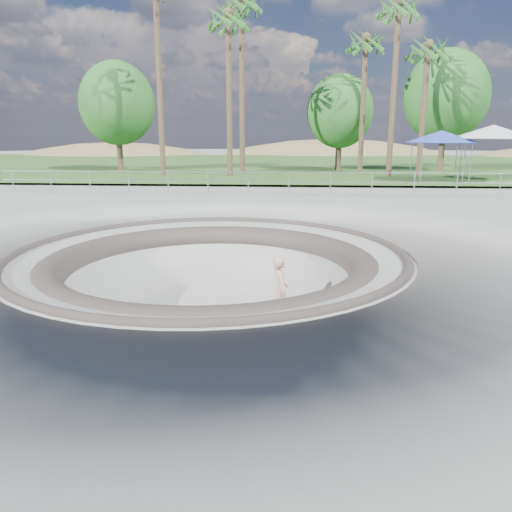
# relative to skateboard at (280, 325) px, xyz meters

# --- Properties ---
(ground) EXTENTS (180.00, 180.00, 0.00)m
(ground) POSITION_rel_skateboard_xyz_m (-1.86, 0.32, 1.83)
(ground) COLOR #A4A49F
(ground) RESTS_ON ground
(skate_bowl) EXTENTS (14.00, 14.00, 4.10)m
(skate_bowl) POSITION_rel_skateboard_xyz_m (-1.86, 0.32, 0.00)
(skate_bowl) COLOR #A4A49F
(skate_bowl) RESTS_ON ground
(grass_strip) EXTENTS (180.00, 36.00, 0.12)m
(grass_strip) POSITION_rel_skateboard_xyz_m (-1.86, 34.32, 2.05)
(grass_strip) COLOR #325A24
(grass_strip) RESTS_ON ground
(distant_hills) EXTENTS (103.20, 45.00, 28.60)m
(distant_hills) POSITION_rel_skateboard_xyz_m (1.92, 57.49, -5.19)
(distant_hills) COLOR olive
(distant_hills) RESTS_ON ground
(safety_railing) EXTENTS (25.00, 0.06, 1.03)m
(safety_railing) POSITION_rel_skateboard_xyz_m (-1.86, 12.32, 2.53)
(safety_railing) COLOR gray
(safety_railing) RESTS_ON ground
(skateboard) EXTENTS (0.82, 0.31, 0.08)m
(skateboard) POSITION_rel_skateboard_xyz_m (0.00, 0.00, 0.00)
(skateboard) COLOR brown
(skateboard) RESTS_ON ground
(skater) EXTENTS (0.60, 0.76, 1.83)m
(skater) POSITION_rel_skateboard_xyz_m (0.00, 0.00, 0.93)
(skater) COLOR #D7A48B
(skater) RESTS_ON skateboard
(canopy_white) EXTENTS (6.15, 6.15, 3.21)m
(canopy_white) POSITION_rel_skateboard_xyz_m (11.82, 18.32, 4.93)
(canopy_white) COLOR gray
(canopy_white) RESTS_ON ground
(canopy_blue) EXTENTS (5.73, 5.73, 2.89)m
(canopy_blue) POSITION_rel_skateboard_xyz_m (8.95, 18.32, 4.65)
(canopy_blue) COLOR gray
(canopy_blue) RESTS_ON ground
(palm_b) EXTENTS (2.60, 2.60, 10.72)m
(palm_b) POSITION_rel_skateboard_xyz_m (-3.76, 20.55, 11.31)
(palm_b) COLOR brown
(palm_b) RESTS_ON ground
(palm_c) EXTENTS (2.60, 2.60, 12.08)m
(palm_c) POSITION_rel_skateboard_xyz_m (-3.14, 22.63, 12.55)
(palm_c) COLOR brown
(palm_c) RESTS_ON ground
(palm_d) EXTENTS (2.60, 2.60, 9.91)m
(palm_d) POSITION_rel_skateboard_xyz_m (5.15, 24.53, 10.57)
(palm_d) COLOR brown
(palm_d) RESTS_ON ground
(palm_e) EXTENTS (2.60, 2.60, 11.34)m
(palm_e) POSITION_rel_skateboard_xyz_m (6.57, 21.21, 11.88)
(palm_e) COLOR brown
(palm_e) RESTS_ON ground
(palm_f) EXTENTS (2.60, 2.60, 8.96)m
(palm_f) POSITION_rel_skateboard_xyz_m (8.57, 21.53, 9.69)
(palm_f) COLOR brown
(palm_f) RESTS_ON ground
(bushy_tree_left) EXTENTS (5.53, 5.03, 7.98)m
(bushy_tree_left) POSITION_rel_skateboard_xyz_m (-12.67, 25.26, 6.95)
(bushy_tree_left) COLOR brown
(bushy_tree_left) RESTS_ON ground
(bushy_tree_mid) EXTENTS (4.91, 4.46, 7.08)m
(bushy_tree_mid) POSITION_rel_skateboard_xyz_m (3.76, 26.57, 6.39)
(bushy_tree_mid) COLOR brown
(bushy_tree_mid) RESTS_ON ground
(bushy_tree_right) EXTENTS (6.05, 5.50, 8.73)m
(bushy_tree_right) POSITION_rel_skateboard_xyz_m (11.31, 26.35, 7.42)
(bushy_tree_right) COLOR brown
(bushy_tree_right) RESTS_ON ground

